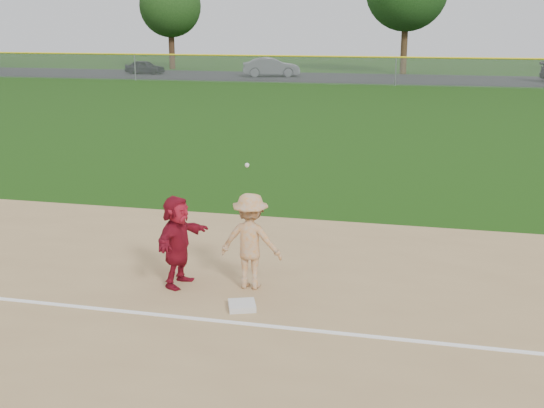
% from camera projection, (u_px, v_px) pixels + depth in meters
% --- Properties ---
extents(ground, '(160.00, 160.00, 0.00)m').
position_uv_depth(ground, '(251.00, 304.00, 11.13)').
color(ground, '#173D0B').
rests_on(ground, ground).
extents(foul_line, '(60.00, 0.10, 0.01)m').
position_uv_depth(foul_line, '(237.00, 323.00, 10.37)').
color(foul_line, white).
rests_on(foul_line, infield_dirt).
extents(parking_asphalt, '(120.00, 10.00, 0.01)m').
position_uv_depth(parking_asphalt, '(399.00, 79.00, 54.37)').
color(parking_asphalt, black).
rests_on(parking_asphalt, ground).
extents(first_base, '(0.54, 0.54, 0.10)m').
position_uv_depth(first_base, '(242.00, 306.00, 10.90)').
color(first_base, silver).
rests_on(first_base, infield_dirt).
extents(base_runner, '(0.72, 1.54, 1.60)m').
position_uv_depth(base_runner, '(178.00, 241.00, 11.69)').
color(base_runner, maroon).
rests_on(base_runner, infield_dirt).
extents(car_left, '(3.60, 1.74, 1.18)m').
position_uv_depth(car_left, '(145.00, 67.00, 59.22)').
color(car_left, black).
rests_on(car_left, parking_asphalt).
extents(car_mid, '(4.98, 2.97, 1.55)m').
position_uv_depth(car_mid, '(271.00, 67.00, 56.51)').
color(car_mid, '#525359').
rests_on(car_mid, parking_asphalt).
extents(first_base_play, '(1.10, 0.73, 2.26)m').
position_uv_depth(first_base_play, '(251.00, 241.00, 11.58)').
color(first_base_play, '#A5A4A7').
rests_on(first_base_play, infield_dirt).
extents(outfield_fence, '(110.00, 0.12, 110.00)m').
position_uv_depth(outfield_fence, '(396.00, 58.00, 48.22)').
color(outfield_fence, '#999EA0').
rests_on(outfield_fence, ground).
extents(tree_1, '(5.80, 5.80, 8.75)m').
position_uv_depth(tree_1, '(170.00, 6.00, 64.30)').
color(tree_1, '#372214').
rests_on(tree_1, ground).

